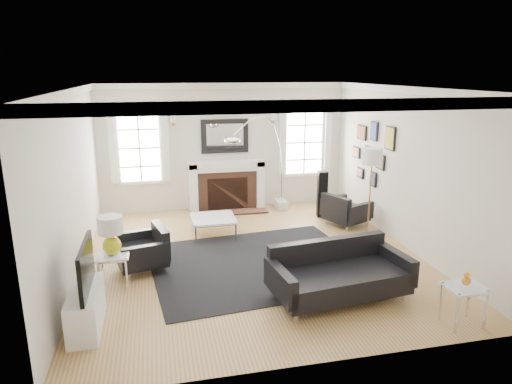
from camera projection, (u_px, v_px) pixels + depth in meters
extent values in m
plane|color=olive|center=(253.00, 257.00, 7.73)|extent=(6.00, 6.00, 0.00)
cube|color=beige|center=(225.00, 147.00, 10.20)|extent=(5.50, 0.04, 2.80)
cube|color=beige|center=(316.00, 242.00, 4.54)|extent=(5.50, 0.04, 2.80)
cube|color=beige|center=(73.00, 185.00, 6.79)|extent=(0.04, 6.00, 2.80)
cube|color=beige|center=(407.00, 169.00, 7.95)|extent=(0.04, 6.00, 2.80)
cube|color=white|center=(253.00, 88.00, 7.01)|extent=(5.50, 6.00, 0.02)
cube|color=white|center=(253.00, 92.00, 7.03)|extent=(5.50, 6.00, 0.12)
cube|color=white|center=(193.00, 188.00, 10.07)|extent=(0.18, 0.38, 1.10)
cube|color=white|center=(259.00, 184.00, 10.39)|extent=(0.18, 0.38, 1.10)
cube|color=white|center=(226.00, 164.00, 10.10)|extent=(1.70, 0.38, 0.12)
cube|color=white|center=(226.00, 168.00, 10.13)|extent=(1.50, 0.34, 0.10)
cube|color=brown|center=(227.00, 190.00, 10.28)|extent=(1.30, 0.30, 0.90)
cube|color=black|center=(227.00, 194.00, 10.20)|extent=(0.90, 0.10, 0.76)
cube|color=brown|center=(229.00, 212.00, 10.13)|extent=(1.70, 0.50, 0.04)
cube|color=black|center=(225.00, 136.00, 10.10)|extent=(1.05, 0.06, 0.75)
cube|color=white|center=(225.00, 136.00, 10.07)|extent=(0.82, 0.02, 0.55)
cube|color=white|center=(140.00, 148.00, 9.77)|extent=(1.00, 0.05, 1.60)
cube|color=white|center=(139.00, 148.00, 9.74)|extent=(0.84, 0.02, 1.44)
cube|color=white|center=(112.00, 147.00, 9.55)|extent=(0.14, 0.05, 1.55)
cube|color=white|center=(166.00, 145.00, 9.78)|extent=(0.14, 0.05, 1.55)
cube|color=white|center=(304.00, 142.00, 10.55)|extent=(1.00, 0.05, 1.60)
cube|color=white|center=(304.00, 142.00, 10.52)|extent=(0.84, 0.02, 1.44)
cube|color=white|center=(282.00, 142.00, 10.33)|extent=(0.14, 0.05, 1.55)
cube|color=white|center=(328.00, 140.00, 10.56)|extent=(0.14, 0.05, 1.55)
cube|color=black|center=(390.00, 138.00, 8.39)|extent=(0.03, 0.34, 0.44)
cube|color=gold|center=(389.00, 138.00, 8.39)|extent=(0.01, 0.29, 0.39)
cube|color=black|center=(374.00, 131.00, 8.99)|extent=(0.03, 0.28, 0.38)
cube|color=#354493|center=(373.00, 131.00, 8.99)|extent=(0.01, 0.23, 0.33)
cube|color=black|center=(362.00, 133.00, 9.54)|extent=(0.03, 0.40, 0.30)
cube|color=#A44E32|center=(361.00, 133.00, 9.53)|extent=(0.01, 0.35, 0.25)
cube|color=black|center=(381.00, 162.00, 8.80)|extent=(0.03, 0.30, 0.30)
cube|color=olive|center=(380.00, 162.00, 8.80)|extent=(0.01, 0.25, 0.25)
cube|color=black|center=(368.00, 154.00, 9.31)|extent=(0.03, 0.26, 0.34)
cube|color=#4B7D4B|center=(367.00, 154.00, 9.31)|extent=(0.01, 0.21, 0.29)
cube|color=black|center=(356.00, 152.00, 9.84)|extent=(0.03, 0.32, 0.24)
cube|color=tan|center=(356.00, 152.00, 9.84)|extent=(0.01, 0.27, 0.19)
cube|color=black|center=(373.00, 179.00, 9.14)|extent=(0.03, 0.24, 0.30)
cube|color=#4C376F|center=(372.00, 179.00, 9.14)|extent=(0.01, 0.19, 0.25)
cube|color=black|center=(360.00, 173.00, 9.71)|extent=(0.03, 0.28, 0.22)
cube|color=#A96288|center=(360.00, 173.00, 9.70)|extent=(0.01, 0.23, 0.17)
cube|color=white|center=(86.00, 309.00, 5.55)|extent=(0.35, 1.00, 0.50)
cube|color=black|center=(86.00, 267.00, 5.42)|extent=(0.05, 1.00, 0.58)
cube|color=black|center=(257.00, 263.00, 7.46)|extent=(3.64, 3.14, 0.01)
cube|color=black|center=(340.00, 281.00, 6.22)|extent=(1.90, 1.07, 0.30)
cube|color=black|center=(327.00, 255.00, 6.51)|extent=(1.81, 0.36, 0.50)
cube|color=black|center=(280.00, 282.00, 5.91)|extent=(0.24, 0.86, 0.38)
cube|color=black|center=(395.00, 264.00, 6.48)|extent=(0.24, 0.86, 0.38)
cube|color=black|center=(141.00, 255.00, 7.18)|extent=(0.87, 0.87, 0.27)
cube|color=black|center=(161.00, 240.00, 7.27)|extent=(0.29, 0.73, 0.45)
cube|color=black|center=(136.00, 241.00, 7.46)|extent=(0.72, 0.27, 0.34)
cube|color=black|center=(146.00, 256.00, 6.84)|extent=(0.72, 0.27, 0.34)
cube|color=black|center=(346.00, 213.00, 9.26)|extent=(0.94, 0.94, 0.27)
cube|color=black|center=(336.00, 207.00, 9.03)|extent=(0.41, 0.70, 0.44)
cube|color=black|center=(360.00, 212.00, 8.96)|extent=(0.69, 0.39, 0.34)
cube|color=black|center=(334.00, 204.00, 9.51)|extent=(0.69, 0.39, 0.34)
cube|color=silver|center=(213.00, 218.00, 8.63)|extent=(0.82, 0.82, 0.02)
cylinder|color=silver|center=(196.00, 235.00, 8.25)|extent=(0.04, 0.04, 0.36)
cylinder|color=silver|center=(236.00, 232.00, 8.41)|extent=(0.04, 0.04, 0.36)
cylinder|color=silver|center=(192.00, 222.00, 8.95)|extent=(0.04, 0.04, 0.36)
cylinder|color=silver|center=(229.00, 219.00, 9.10)|extent=(0.04, 0.04, 0.36)
cube|color=silver|center=(113.00, 255.00, 6.54)|extent=(0.46, 0.46, 0.02)
cylinder|color=silver|center=(99.00, 277.00, 6.38)|extent=(0.04, 0.04, 0.51)
cylinder|color=silver|center=(127.00, 275.00, 6.46)|extent=(0.04, 0.04, 0.51)
cylinder|color=silver|center=(102.00, 266.00, 6.74)|extent=(0.04, 0.04, 0.51)
cylinder|color=silver|center=(128.00, 264.00, 6.82)|extent=(0.04, 0.04, 0.51)
cube|color=silver|center=(465.00, 287.00, 5.54)|extent=(0.47, 0.40, 0.02)
cylinder|color=silver|center=(457.00, 314.00, 5.41)|extent=(0.04, 0.04, 0.52)
cylinder|color=silver|center=(486.00, 310.00, 5.49)|extent=(0.04, 0.04, 0.52)
cylinder|color=silver|center=(441.00, 301.00, 5.71)|extent=(0.04, 0.04, 0.52)
cylinder|color=silver|center=(468.00, 298.00, 5.79)|extent=(0.04, 0.04, 0.52)
sphere|color=gold|center=(112.00, 246.00, 6.50)|extent=(0.27, 0.27, 0.27)
cylinder|color=gold|center=(111.00, 237.00, 6.47)|extent=(0.04, 0.04, 0.11)
cylinder|color=white|center=(110.00, 225.00, 6.42)|extent=(0.36, 0.36, 0.25)
sphere|color=#CC6B1A|center=(466.00, 281.00, 5.52)|extent=(0.10, 0.10, 0.10)
sphere|color=#CC6B1A|center=(467.00, 275.00, 5.50)|extent=(0.08, 0.08, 0.08)
cube|color=white|center=(281.00, 204.00, 10.44)|extent=(0.23, 0.37, 0.19)
ellipsoid|color=silver|center=(232.00, 140.00, 8.67)|extent=(0.32, 0.32, 0.19)
cylinder|color=#B27C3E|center=(367.00, 241.00, 8.41)|extent=(0.22, 0.22, 0.03)
cylinder|color=#B27C3E|center=(369.00, 202.00, 8.22)|extent=(0.03, 0.03, 1.54)
cylinder|color=white|center=(372.00, 156.00, 8.00)|extent=(0.35, 0.35, 0.29)
cube|color=black|center=(322.00, 194.00, 9.75)|extent=(0.23, 0.23, 0.99)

